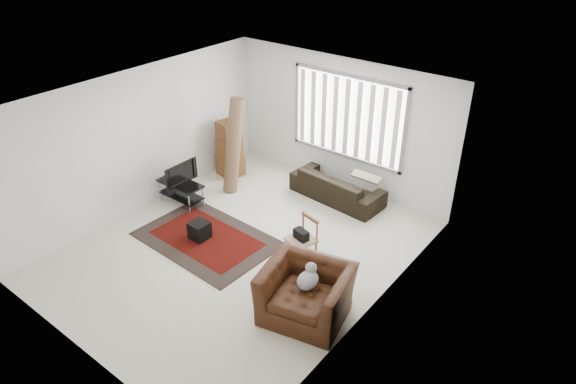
# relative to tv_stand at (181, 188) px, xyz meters

# --- Properties ---
(room) EXTENTS (6.00, 6.02, 2.71)m
(room) POSITION_rel_tv_stand_xyz_m (1.98, 0.11, 1.42)
(room) COLOR beige
(room) RESTS_ON ground
(persian_rug) EXTENTS (2.46, 1.69, 0.02)m
(persian_rug) POSITION_rel_tv_stand_xyz_m (1.27, -0.57, -0.33)
(persian_rug) COLOR black
(persian_rug) RESTS_ON ground
(tv_stand) EXTENTS (0.94, 0.43, 0.47)m
(tv_stand) POSITION_rel_tv_stand_xyz_m (0.00, 0.00, 0.00)
(tv_stand) COLOR black
(tv_stand) RESTS_ON ground
(tv) EXTENTS (0.10, 0.77, 0.44)m
(tv) POSITION_rel_tv_stand_xyz_m (0.00, 0.00, 0.35)
(tv) COLOR black
(tv) RESTS_ON tv_stand
(subwoofer) EXTENTS (0.32, 0.32, 0.31)m
(subwoofer) POSITION_rel_tv_stand_xyz_m (1.16, -0.62, -0.16)
(subwoofer) COLOR black
(subwoofer) RESTS_ON persian_rug
(moving_boxes) EXTENTS (0.57, 0.54, 1.22)m
(moving_boxes) POSITION_rel_tv_stand_xyz_m (-0.10, 1.50, 0.23)
(moving_boxes) COLOR brown
(moving_boxes) RESTS_ON ground
(white_flatpack) EXTENTS (0.56, 0.19, 0.70)m
(white_flatpack) POSITION_rel_tv_stand_xyz_m (-0.20, 1.64, 0.01)
(white_flatpack) COLOR silver
(white_flatpack) RESTS_ON ground
(rolled_rug) EXTENTS (0.37, 0.64, 1.95)m
(rolled_rug) POSITION_rel_tv_stand_xyz_m (0.42, 1.11, 0.63)
(rolled_rug) COLOR brown
(rolled_rug) RESTS_ON ground
(sofa) EXTENTS (1.97, 0.97, 0.74)m
(sofa) POSITION_rel_tv_stand_xyz_m (2.31, 2.05, 0.03)
(sofa) COLOR black
(sofa) RESTS_ON ground
(side_chair) EXTENTS (0.51, 0.51, 0.78)m
(side_chair) POSITION_rel_tv_stand_xyz_m (2.94, 0.02, 0.09)
(side_chair) COLOR #9B7E65
(side_chair) RESTS_ON ground
(armchair) EXTENTS (1.43, 1.31, 0.90)m
(armchair) POSITION_rel_tv_stand_xyz_m (3.77, -1.01, 0.11)
(armchair) COLOR #391A0B
(armchair) RESTS_ON ground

